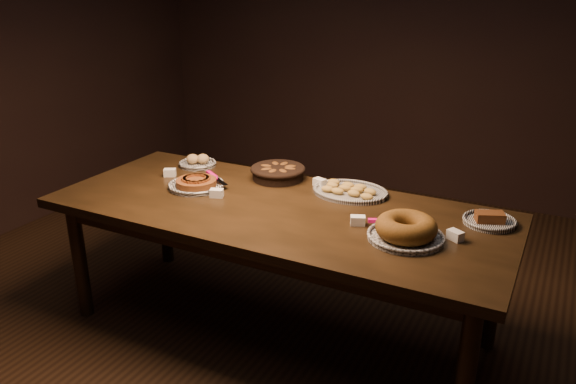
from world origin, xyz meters
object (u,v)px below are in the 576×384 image
at_px(apple_tart_plate, 197,184).
at_px(madeleine_platter, 350,191).
at_px(bundt_cake_plate, 406,230).
at_px(buffet_table, 277,219).

relative_size(apple_tart_plate, madeleine_platter, 0.86).
bearing_deg(bundt_cake_plate, buffet_table, 157.86).
xyz_separation_m(buffet_table, madeleine_platter, (0.27, 0.34, 0.09)).
height_order(buffet_table, bundt_cake_plate, bundt_cake_plate).
bearing_deg(buffet_table, bundt_cake_plate, -6.22).
height_order(madeleine_platter, bundt_cake_plate, bundt_cake_plate).
height_order(apple_tart_plate, bundt_cake_plate, bundt_cake_plate).
bearing_deg(bundt_cake_plate, madeleine_platter, 120.13).
relative_size(buffet_table, bundt_cake_plate, 6.30).
distance_m(apple_tart_plate, bundt_cake_plate, 1.25).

